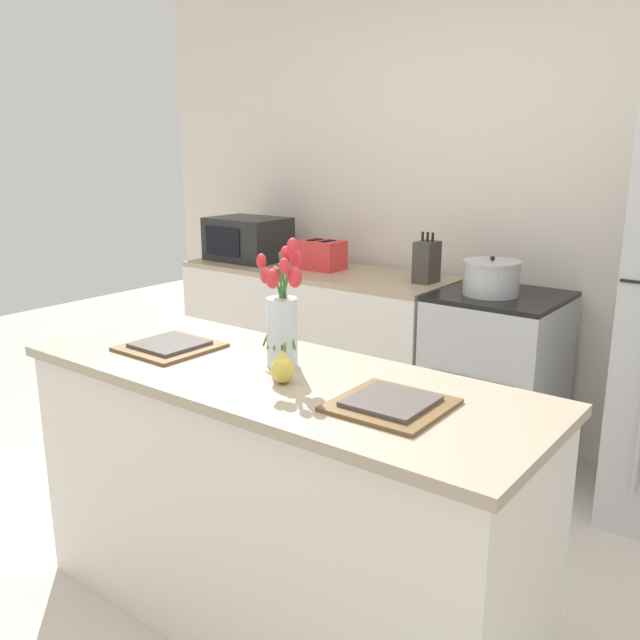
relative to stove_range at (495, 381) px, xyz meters
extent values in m
plane|color=beige|center=(-0.10, -1.60, -0.45)|extent=(10.00, 10.00, 0.00)
cube|color=silver|center=(-0.10, 0.40, 0.90)|extent=(5.20, 0.08, 2.70)
cube|color=silver|center=(-0.10, -1.60, -0.01)|extent=(1.76, 0.62, 0.88)
cube|color=tan|center=(-0.10, -1.60, 0.44)|extent=(1.80, 0.66, 0.03)
cube|color=silver|center=(-1.16, 0.00, -0.01)|extent=(1.68, 0.60, 0.88)
cube|color=tan|center=(-1.16, 0.00, 0.44)|extent=(1.68, 0.60, 0.03)
cube|color=#B2B5B7|center=(0.00, 0.00, -0.01)|extent=(0.60, 0.60, 0.88)
cube|color=black|center=(0.00, 0.00, 0.44)|extent=(0.60, 0.60, 0.02)
cube|color=black|center=(0.00, -0.30, -0.05)|extent=(0.42, 0.01, 0.29)
cylinder|color=silver|center=(-0.12, -1.53, 0.58)|extent=(0.10, 0.10, 0.23)
cylinder|color=#3D8438|center=(-0.10, -1.53, 0.63)|extent=(0.09, 0.02, 0.22)
ellipsoid|color=red|center=(-0.06, -1.53, 0.76)|extent=(0.05, 0.05, 0.07)
cylinder|color=#3D8438|center=(-0.11, -1.52, 0.68)|extent=(0.04, 0.03, 0.32)
ellipsoid|color=red|center=(-0.09, -1.51, 0.86)|extent=(0.04, 0.04, 0.06)
cylinder|color=#3D8438|center=(-0.11, -1.51, 0.66)|extent=(0.02, 0.08, 0.27)
ellipsoid|color=red|center=(-0.11, -1.47, 0.81)|extent=(0.04, 0.04, 0.06)
cylinder|color=#3D8438|center=(-0.13, -1.51, 0.67)|extent=(0.05, 0.09, 0.28)
ellipsoid|color=red|center=(-0.15, -1.47, 0.82)|extent=(0.03, 0.03, 0.05)
cylinder|color=#3D8438|center=(-0.14, -1.52, 0.63)|extent=(0.05, 0.03, 0.22)
ellipsoid|color=red|center=(-0.16, -1.51, 0.76)|extent=(0.03, 0.03, 0.05)
cylinder|color=#3D8438|center=(-0.13, -1.54, 0.66)|extent=(0.09, 0.06, 0.27)
ellipsoid|color=red|center=(-0.17, -1.56, 0.81)|extent=(0.03, 0.03, 0.05)
cylinder|color=#3D8438|center=(-0.13, -1.54, 0.64)|extent=(0.04, 0.08, 0.23)
ellipsoid|color=red|center=(-0.14, -1.58, 0.77)|extent=(0.03, 0.03, 0.05)
cylinder|color=#3D8438|center=(-0.12, -1.54, 0.63)|extent=(0.02, 0.10, 0.22)
ellipsoid|color=red|center=(-0.11, -1.58, 0.76)|extent=(0.04, 0.04, 0.06)
cylinder|color=#3D8438|center=(-0.11, -1.54, 0.66)|extent=(0.07, 0.06, 0.26)
ellipsoid|color=red|center=(-0.08, -1.56, 0.80)|extent=(0.03, 0.03, 0.05)
ellipsoid|color=#E5CC4C|center=(-0.01, -1.66, 0.50)|extent=(0.07, 0.07, 0.09)
cone|color=#E5CC4C|center=(-0.01, -1.66, 0.55)|extent=(0.04, 0.04, 0.03)
cylinder|color=brown|center=(-0.01, -1.66, 0.57)|extent=(0.01, 0.01, 0.02)
cube|color=brown|center=(-0.56, -1.63, 0.47)|extent=(0.31, 0.31, 0.01)
cube|color=#514C47|center=(-0.56, -1.63, 0.48)|extent=(0.22, 0.22, 0.01)
cube|color=brown|center=(0.36, -1.63, 0.47)|extent=(0.31, 0.31, 0.01)
cube|color=#514C47|center=(0.36, -1.63, 0.48)|extent=(0.22, 0.22, 0.01)
cube|color=red|center=(-1.13, 0.02, 0.54)|extent=(0.26, 0.18, 0.17)
cube|color=black|center=(-1.18, 0.02, 0.62)|extent=(0.05, 0.11, 0.01)
cube|color=black|center=(-1.09, 0.02, 0.62)|extent=(0.05, 0.11, 0.01)
cube|color=black|center=(-1.27, 0.02, 0.56)|extent=(0.02, 0.02, 0.02)
cylinder|color=#B2B5B7|center=(-0.04, -0.05, 0.53)|extent=(0.27, 0.27, 0.16)
cylinder|color=#B2B5B7|center=(-0.04, -0.05, 0.62)|extent=(0.28, 0.28, 0.01)
sphere|color=black|center=(-0.04, -0.05, 0.63)|extent=(0.02, 0.02, 0.02)
cube|color=black|center=(-1.71, 0.00, 0.59)|extent=(0.48, 0.36, 0.27)
cube|color=black|center=(-1.75, -0.18, 0.59)|extent=(0.29, 0.01, 0.18)
cube|color=#3D3833|center=(-0.44, 0.03, 0.56)|extent=(0.10, 0.14, 0.22)
cylinder|color=black|center=(-0.47, 0.03, 0.70)|extent=(0.01, 0.01, 0.05)
cylinder|color=black|center=(-0.44, 0.03, 0.70)|extent=(0.01, 0.01, 0.05)
cylinder|color=black|center=(-0.41, 0.03, 0.70)|extent=(0.01, 0.01, 0.05)
camera|label=1|loc=(1.27, -3.14, 1.17)|focal=38.00mm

